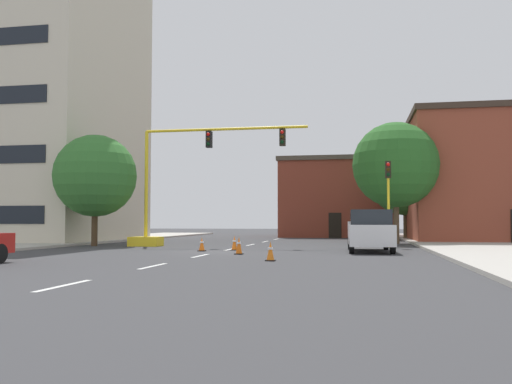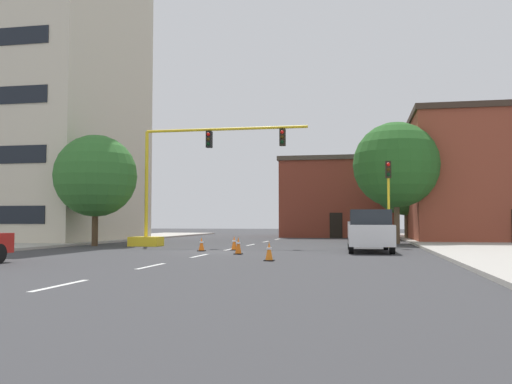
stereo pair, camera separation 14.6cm
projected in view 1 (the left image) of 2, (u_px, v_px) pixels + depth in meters
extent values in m
plane|color=#38383A|center=(218.00, 252.00, 26.24)|extent=(160.00, 160.00, 0.00)
cube|color=#B2ADA3|center=(60.00, 242.00, 36.43)|extent=(6.00, 56.00, 0.14)
cube|color=#B2ADA3|center=(470.00, 245.00, 31.77)|extent=(6.00, 56.00, 0.14)
cube|color=silver|center=(64.00, 285.00, 12.49)|extent=(0.16, 2.40, 0.01)
cube|color=silver|center=(153.00, 266.00, 17.89)|extent=(0.16, 2.40, 0.01)
cube|color=silver|center=(200.00, 256.00, 23.29)|extent=(0.16, 2.40, 0.01)
cube|color=silver|center=(230.00, 249.00, 28.70)|extent=(0.16, 2.40, 0.01)
cube|color=silver|center=(251.00, 245.00, 34.10)|extent=(0.16, 2.40, 0.01)
cube|color=silver|center=(265.00, 242.00, 39.50)|extent=(0.16, 2.40, 0.01)
cube|color=silver|center=(276.00, 239.00, 44.90)|extent=(0.16, 2.40, 0.01)
cube|color=beige|center=(23.00, 93.00, 41.57)|extent=(15.04, 13.72, 22.15)
cube|color=brown|center=(337.00, 201.00, 53.00)|extent=(10.08, 9.66, 6.87)
cube|color=#4C4238|center=(337.00, 163.00, 53.19)|extent=(10.38, 9.96, 0.40)
cube|color=black|center=(335.00, 225.00, 48.11)|extent=(1.10, 0.06, 2.20)
cube|color=brown|center=(500.00, 180.00, 39.26)|extent=(12.17, 9.55, 8.70)
cube|color=#3D2D23|center=(498.00, 117.00, 39.50)|extent=(12.47, 9.85, 0.40)
cube|color=yellow|center=(146.00, 241.00, 32.32)|extent=(1.80, 1.20, 0.55)
cylinder|color=yellow|center=(146.00, 184.00, 32.50)|extent=(0.20, 0.20, 6.20)
cylinder|color=yellow|center=(225.00, 129.00, 31.80)|extent=(9.51, 0.16, 0.16)
cube|color=black|center=(209.00, 139.00, 31.94)|extent=(0.32, 0.36, 0.95)
sphere|color=red|center=(208.00, 134.00, 31.77)|extent=(0.20, 0.20, 0.20)
sphere|color=#38280A|center=(208.00, 139.00, 31.76)|extent=(0.20, 0.20, 0.20)
sphere|color=black|center=(208.00, 144.00, 31.74)|extent=(0.20, 0.20, 0.20)
cube|color=black|center=(283.00, 137.00, 31.17)|extent=(0.32, 0.36, 0.95)
sphere|color=red|center=(282.00, 132.00, 31.00)|extent=(0.20, 0.20, 0.20)
sphere|color=#38280A|center=(282.00, 137.00, 30.98)|extent=(0.20, 0.20, 0.20)
sphere|color=black|center=(282.00, 142.00, 30.97)|extent=(0.20, 0.20, 0.20)
cylinder|color=yellow|center=(389.00, 204.00, 30.72)|extent=(0.14, 0.14, 4.80)
cube|color=black|center=(388.00, 170.00, 30.82)|extent=(0.32, 0.36, 0.95)
sphere|color=red|center=(388.00, 164.00, 30.65)|extent=(0.20, 0.20, 0.20)
sphere|color=#38280A|center=(388.00, 169.00, 30.63)|extent=(0.20, 0.20, 0.20)
sphere|color=black|center=(388.00, 175.00, 30.62)|extent=(0.20, 0.20, 0.20)
cylinder|color=brown|center=(396.00, 220.00, 35.66)|extent=(0.36, 0.36, 3.02)
sphere|color=#286023|center=(396.00, 165.00, 35.85)|extent=(5.55, 5.55, 5.55)
cylinder|color=brown|center=(406.00, 223.00, 44.41)|extent=(0.36, 0.36, 2.64)
sphere|color=#33702D|center=(405.00, 180.00, 44.59)|extent=(5.73, 5.73, 5.73)
cylinder|color=#4C3823|center=(95.00, 226.00, 32.68)|extent=(0.36, 0.36, 2.33)
sphere|color=#33702D|center=(95.00, 176.00, 32.84)|extent=(4.88, 4.88, 4.88)
cube|color=white|center=(370.00, 235.00, 26.54)|extent=(2.17, 5.46, 0.95)
cube|color=#1E2328|center=(371.00, 217.00, 25.69)|extent=(1.90, 1.86, 0.70)
cube|color=white|center=(368.00, 223.00, 27.74)|extent=(2.09, 2.87, 0.16)
cylinder|color=black|center=(393.00, 246.00, 24.56)|extent=(0.24, 0.69, 0.68)
cylinder|color=black|center=(352.00, 246.00, 24.83)|extent=(0.24, 0.69, 0.68)
cylinder|color=black|center=(386.00, 243.00, 28.19)|extent=(0.24, 0.69, 0.68)
cylinder|color=black|center=(350.00, 243.00, 28.46)|extent=(0.24, 0.69, 0.68)
cube|color=black|center=(202.00, 251.00, 26.90)|extent=(0.36, 0.36, 0.04)
cone|color=orange|center=(202.00, 244.00, 26.92)|extent=(0.28, 0.28, 0.65)
cylinder|color=white|center=(202.00, 242.00, 26.93)|extent=(0.19, 0.19, 0.08)
cube|color=black|center=(234.00, 250.00, 27.77)|extent=(0.36, 0.36, 0.04)
cone|color=orange|center=(234.00, 243.00, 27.79)|extent=(0.28, 0.28, 0.69)
cylinder|color=white|center=(234.00, 241.00, 27.79)|extent=(0.19, 0.19, 0.08)
cube|color=black|center=(239.00, 254.00, 24.31)|extent=(0.36, 0.36, 0.04)
cone|color=orange|center=(239.00, 245.00, 24.33)|extent=(0.28, 0.28, 0.75)
cylinder|color=white|center=(239.00, 243.00, 24.34)|extent=(0.19, 0.19, 0.08)
cube|color=black|center=(270.00, 260.00, 20.26)|extent=(0.36, 0.36, 0.04)
cone|color=orange|center=(270.00, 251.00, 20.28)|extent=(0.28, 0.28, 0.68)
cylinder|color=white|center=(270.00, 248.00, 20.28)|extent=(0.19, 0.19, 0.08)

